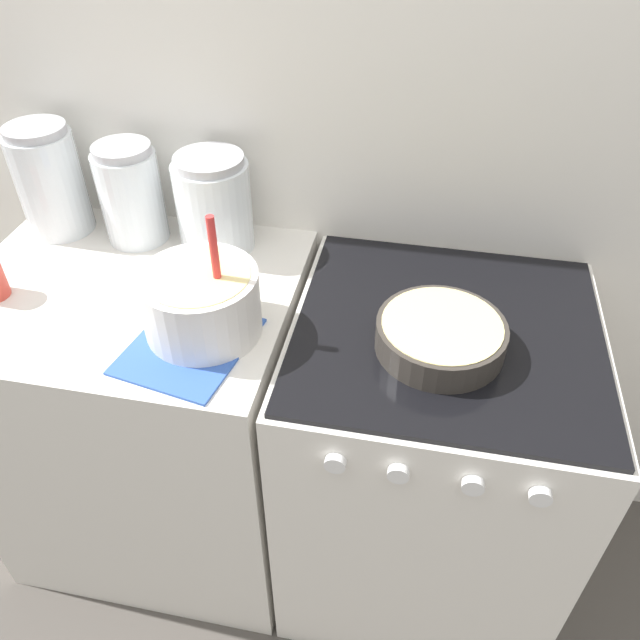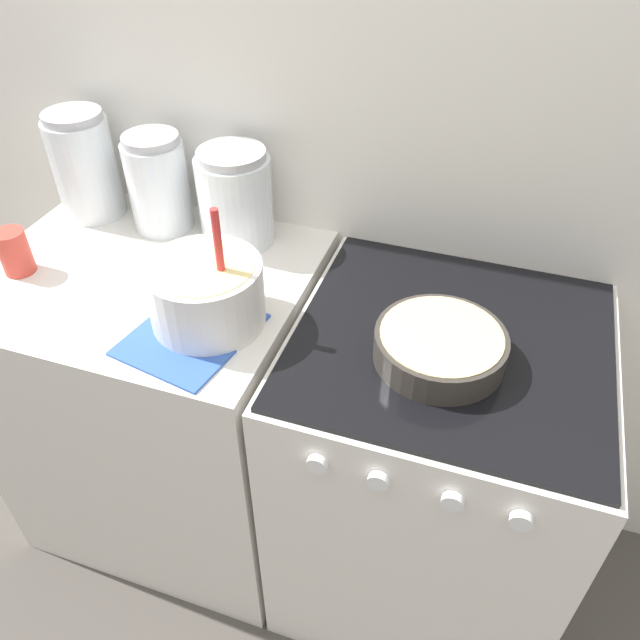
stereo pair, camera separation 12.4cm
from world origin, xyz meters
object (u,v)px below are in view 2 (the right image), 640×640
at_px(stove, 428,471).
at_px(tin_can, 14,252).
at_px(baking_pan, 440,346).
at_px(mixing_bowl, 206,290).
at_px(storage_jar_middle, 159,189).
at_px(storage_jar_left, 86,172).
at_px(storage_jar_right, 236,203).

relative_size(stove, tin_can, 8.34).
distance_m(stove, baking_pan, 0.48).
bearing_deg(stove, baking_pan, -105.02).
xyz_separation_m(mixing_bowl, storage_jar_middle, (-0.28, 0.31, 0.02)).
bearing_deg(storage_jar_middle, tin_can, -126.86).
relative_size(stove, storage_jar_left, 3.25).
xyz_separation_m(storage_jar_middle, tin_can, (-0.22, -0.29, -0.05)).
height_order(storage_jar_left, storage_jar_middle, storage_jar_left).
bearing_deg(storage_jar_middle, stove, -14.97).
distance_m(storage_jar_left, storage_jar_right, 0.41).
height_order(mixing_bowl, baking_pan, mixing_bowl).
xyz_separation_m(mixing_bowl, storage_jar_left, (-0.49, 0.31, 0.04)).
height_order(stove, tin_can, tin_can).
distance_m(baking_pan, storage_jar_right, 0.62).
bearing_deg(storage_jar_right, storage_jar_middle, -180.00).
bearing_deg(storage_jar_right, tin_can, -145.72).
bearing_deg(storage_jar_middle, storage_jar_left, 180.00).
bearing_deg(baking_pan, storage_jar_right, 153.66).
relative_size(storage_jar_middle, storage_jar_right, 1.03).
relative_size(stove, mixing_bowl, 3.21).
height_order(mixing_bowl, storage_jar_left, mixing_bowl).
bearing_deg(tin_can, storage_jar_left, 88.17).
bearing_deg(storage_jar_left, baking_pan, -15.76).
bearing_deg(storage_jar_left, storage_jar_middle, -0.00).
relative_size(storage_jar_left, storage_jar_right, 1.16).
bearing_deg(mixing_bowl, tin_can, 177.46).
bearing_deg(storage_jar_right, storage_jar_left, 180.00).
bearing_deg(storage_jar_left, stove, -11.91).
bearing_deg(baking_pan, storage_jar_left, 164.24).
distance_m(stove, storage_jar_right, 0.81).
distance_m(baking_pan, tin_can, 0.97).
relative_size(mixing_bowl, storage_jar_left, 1.01).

